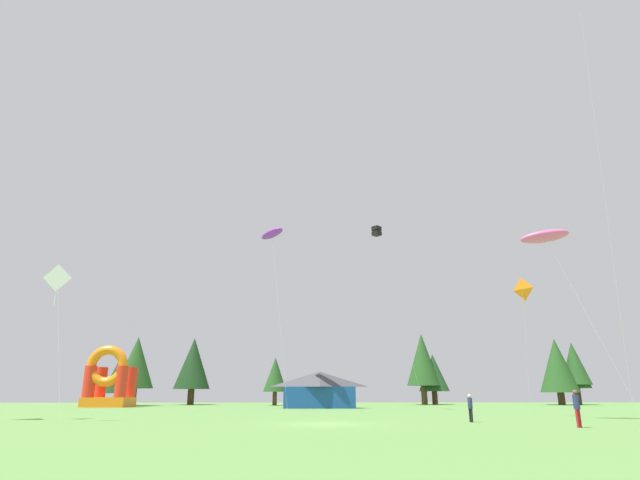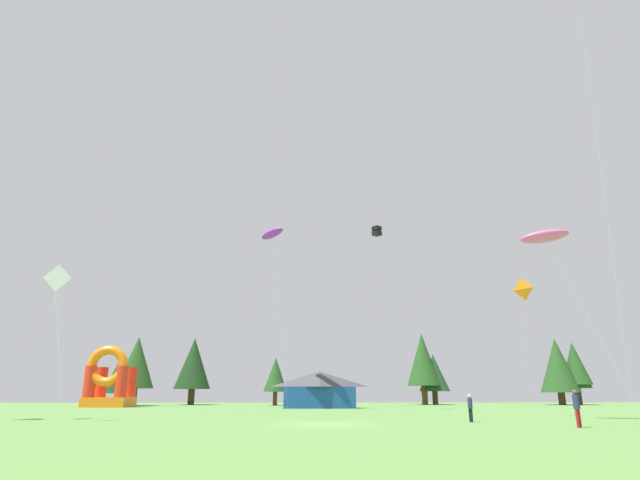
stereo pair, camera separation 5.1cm
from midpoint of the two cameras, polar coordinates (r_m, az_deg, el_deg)
The scene contains 19 objects.
ground_plane at distance 30.39m, azimuth 0.54°, elevation -19.86°, with size 120.00×120.00×0.00m, color #5B8C42.
kite_orange_diamond at distance 42.69m, azimuth 21.64°, elevation -5.28°, with size 1.14×3.11×9.92m.
kite_white_diamond at distance 36.89m, azimuth -27.15°, elevation -4.01°, with size 2.87×2.16×9.27m.
kite_black_box at distance 54.61m, azimuth 6.39°, elevation 0.95°, with size 5.63×4.79×18.63m.
kite_pink_parafoil at distance 38.94m, azimuth 23.80°, elevation 0.37°, with size 5.74×2.47×12.79m.
kite_purple_parafoil at distance 57.11m, azimuth -5.33°, elevation 0.69°, with size 3.67×3.37×19.33m.
person_midfield at distance 33.34m, azimuth 16.45°, elevation -17.29°, with size 0.37×0.37×1.60m.
person_far_side at distance 30.29m, azimuth 26.75°, elevation -16.11°, with size 0.43×0.43×1.84m.
inflatable_orange_dome at distance 68.15m, azimuth -22.45°, elevation -14.62°, with size 5.06×4.88×7.07m.
festival_tent at distance 59.12m, azimuth -0.04°, elevation -16.37°, with size 7.83×3.17×3.91m.
tree_row_0 at distance 78.68m, azimuth -21.37°, elevation -13.74°, with size 4.07×4.07×6.80m.
tree_row_1 at distance 73.93m, azimuth -19.77°, elevation -12.75°, with size 4.88×4.88×8.85m.
tree_row_2 at distance 76.97m, azimuth -13.92°, elevation -13.24°, with size 5.07×5.07×9.17m.
tree_row_3 at distance 71.54m, azimuth -4.96°, elevation -14.75°, with size 3.19×3.19×6.24m.
tree_row_4 at distance 76.42m, azimuth 11.41°, elevation -12.95°, with size 4.63×4.63×9.85m.
tree_row_5 at distance 77.55m, azimuth 12.59°, elevation -14.27°, with size 4.30×4.30×6.96m.
tree_row_6 at distance 81.27m, azimuth 25.01°, elevation -12.56°, with size 5.23×5.23×9.04m.
tree_row_7 at distance 82.87m, azimuth 26.51°, elevation -12.42°, with size 3.92×3.92×8.50m.
tree_row_8 at distance 82.74m, azimuth 26.54°, elevation -12.26°, with size 4.09×4.09×8.50m.
Camera 2 is at (-1.13, -30.32, 1.74)m, focal length 28.67 mm.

